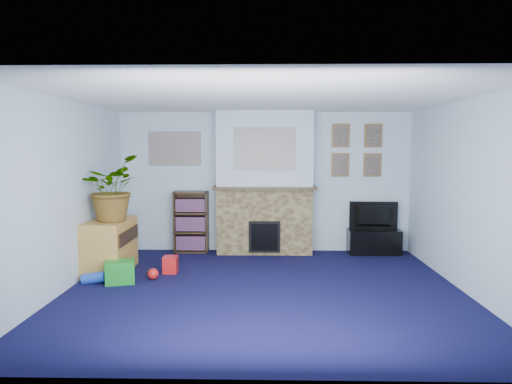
{
  "coord_description": "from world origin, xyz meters",
  "views": [
    {
      "loc": [
        0.02,
        -5.63,
        1.8
      ],
      "look_at": [
        -0.12,
        0.86,
        1.16
      ],
      "focal_mm": 32.0,
      "sensor_mm": 36.0,
      "label": 1
    }
  ],
  "objects_px": {
    "tv_stand": "(374,241)",
    "bookshelf": "(191,223)",
    "television": "(374,216)",
    "sideboard": "(110,248)"
  },
  "relations": [
    {
      "from": "bookshelf",
      "to": "sideboard",
      "type": "distance_m",
      "value": 1.63
    },
    {
      "from": "television",
      "to": "bookshelf",
      "type": "bearing_deg",
      "value": 1.89
    },
    {
      "from": "bookshelf",
      "to": "tv_stand",
      "type": "bearing_deg",
      "value": -1.4
    },
    {
      "from": "television",
      "to": "tv_stand",
      "type": "bearing_deg",
      "value": 92.93
    },
    {
      "from": "tv_stand",
      "to": "bookshelf",
      "type": "bearing_deg",
      "value": 178.6
    },
    {
      "from": "tv_stand",
      "to": "television",
      "type": "distance_m",
      "value": 0.42
    },
    {
      "from": "bookshelf",
      "to": "sideboard",
      "type": "height_order",
      "value": "bookshelf"
    },
    {
      "from": "tv_stand",
      "to": "bookshelf",
      "type": "distance_m",
      "value": 3.13
    },
    {
      "from": "tv_stand",
      "to": "bookshelf",
      "type": "height_order",
      "value": "bookshelf"
    },
    {
      "from": "television",
      "to": "sideboard",
      "type": "xyz_separation_m",
      "value": [
        -4.1,
        -1.24,
        -0.3
      ]
    }
  ]
}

